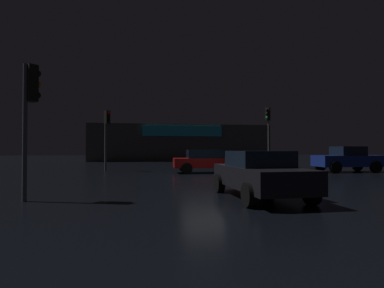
% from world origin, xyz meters
% --- Properties ---
extents(ground_plane, '(120.00, 120.00, 0.00)m').
position_xyz_m(ground_plane, '(0.00, 0.00, 0.00)').
color(ground_plane, black).
extents(store_building, '(21.99, 10.07, 4.44)m').
position_xyz_m(store_building, '(1.30, 25.38, 2.22)').
color(store_building, '#4C4742').
rests_on(store_building, ground).
extents(traffic_signal_main, '(0.42, 0.42, 4.52)m').
position_xyz_m(traffic_signal_main, '(5.85, 6.13, 3.41)').
color(traffic_signal_main, '#595B60').
rests_on(traffic_signal_main, ground).
extents(traffic_signal_cross_left, '(0.42, 0.42, 3.98)m').
position_xyz_m(traffic_signal_cross_left, '(-5.61, 5.62, 2.86)').
color(traffic_signal_cross_left, '#595B60').
rests_on(traffic_signal_cross_left, ground).
extents(traffic_signal_cross_right, '(0.42, 0.42, 3.76)m').
position_xyz_m(traffic_signal_cross_right, '(-6.26, -5.95, 2.79)').
color(traffic_signal_cross_right, '#595B60').
rests_on(traffic_signal_cross_right, ground).
extents(car_near, '(4.15, 2.02, 1.40)m').
position_xyz_m(car_near, '(0.59, 3.00, 0.74)').
color(car_near, '#A51414').
rests_on(car_near, ground).
extents(car_far, '(3.99, 2.04, 1.60)m').
position_xyz_m(car_far, '(9.42, 2.24, 0.81)').
color(car_far, navy).
rests_on(car_far, ground).
extents(car_crossing, '(2.00, 4.04, 1.37)m').
position_xyz_m(car_crossing, '(0.21, -6.43, 0.71)').
color(car_crossing, black).
rests_on(car_crossing, ground).
extents(bollard_kerb_a, '(0.11, 0.11, 0.92)m').
position_xyz_m(bollard_kerb_a, '(8.53, 7.12, 0.46)').
color(bollard_kerb_a, '#595B60').
rests_on(bollard_kerb_a, ground).
extents(bollard_kerb_b, '(0.08, 0.08, 0.99)m').
position_xyz_m(bollard_kerb_b, '(4.70, 8.56, 0.49)').
color(bollard_kerb_b, gold).
rests_on(bollard_kerb_b, ground).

